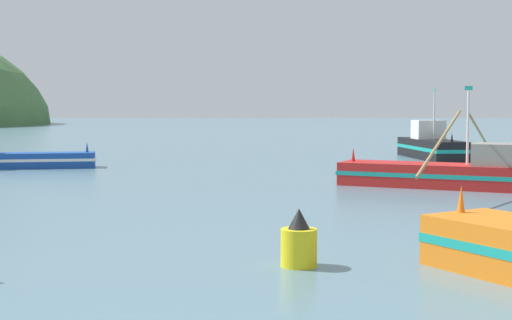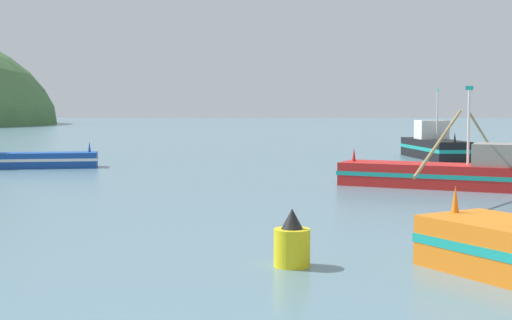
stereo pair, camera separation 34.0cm
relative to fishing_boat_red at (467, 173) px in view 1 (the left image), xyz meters
The scene contains 3 objects.
fishing_boat_red is the anchor object (origin of this frame).
fishing_boat_black 21.07m from the fishing_boat_red, 79.94° to the left, with size 3.18×9.95×5.34m.
channel_buoy 19.23m from the fishing_boat_red, 119.21° to the right, with size 0.89×0.89×1.42m.
Camera 1 is at (2.24, -6.54, 3.83)m, focal length 49.75 mm.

